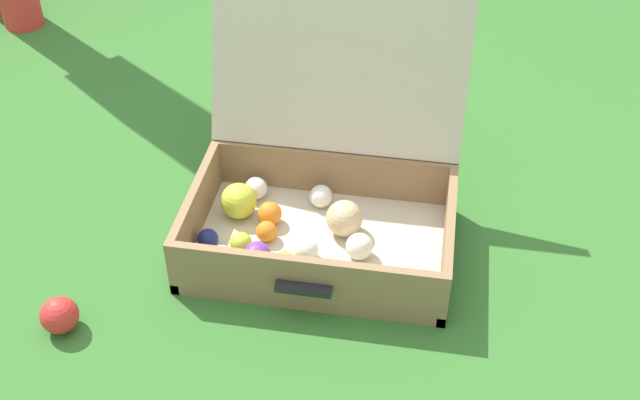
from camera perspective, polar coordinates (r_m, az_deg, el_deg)
name	(u,v)px	position (r m, az deg, el deg)	size (l,w,h in m)	color
ground_plane	(280,264)	(1.70, -2.89, -4.54)	(16.00, 16.00, 0.00)	#336B28
open_suitcase	(319,192)	(1.71, -0.10, 0.56)	(0.55, 0.51, 0.48)	beige
stray_ball_on_grass	(59,315)	(1.63, -18.04, -7.79)	(0.07, 0.07, 0.07)	red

